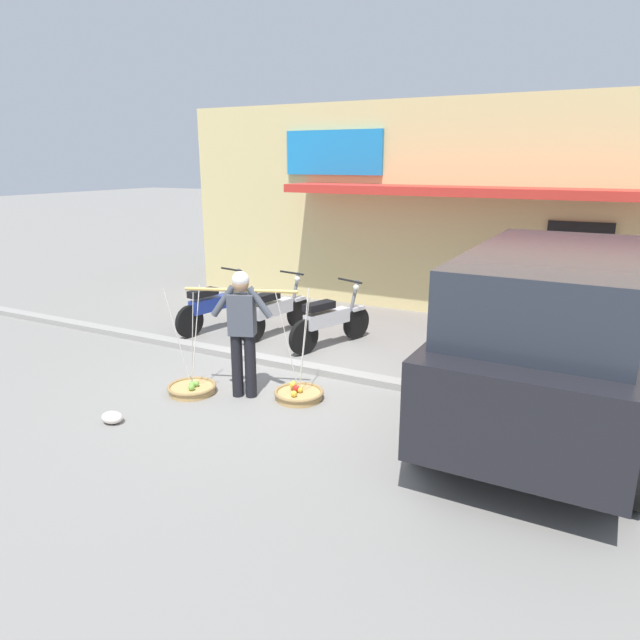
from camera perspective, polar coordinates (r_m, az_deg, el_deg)
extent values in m
plane|color=gray|center=(8.00, -3.59, -6.69)|extent=(90.00, 90.00, 0.00)
cube|color=gray|center=(8.54, -1.17, -4.80)|extent=(20.00, 0.24, 0.10)
cylinder|color=black|center=(7.57, -6.99, -4.60)|extent=(0.15, 0.15, 0.86)
cylinder|color=black|center=(7.62, -8.30, -4.52)|extent=(0.15, 0.15, 0.86)
cube|color=#474C56|center=(7.39, -7.84, 0.55)|extent=(0.39, 0.30, 0.54)
sphere|color=tan|center=(7.29, -7.96, 3.62)|extent=(0.21, 0.21, 0.21)
sphere|color=silver|center=(7.28, -7.97, 4.00)|extent=(0.22, 0.22, 0.22)
cylinder|color=#474C56|center=(7.28, -6.07, 1.77)|extent=(0.35, 0.20, 0.43)
cylinder|color=#474C56|center=(7.41, -9.68, 1.88)|extent=(0.35, 0.20, 0.43)
cylinder|color=tan|center=(7.31, -7.93, 2.97)|extent=(1.40, 0.54, 0.04)
cylinder|color=tan|center=(7.59, -2.12, -7.58)|extent=(0.61, 0.61, 0.09)
torus|color=olive|center=(7.57, -2.12, -7.23)|extent=(0.66, 0.66, 0.05)
sphere|color=yellow|center=(7.66, -2.65, -6.62)|extent=(0.09, 0.09, 0.09)
sphere|color=yellow|center=(7.42, -2.62, -7.40)|extent=(0.08, 0.08, 0.08)
sphere|color=yellow|center=(7.55, -2.01, -7.01)|extent=(0.08, 0.08, 0.08)
sphere|color=yellow|center=(7.58, -2.28, -6.90)|extent=(0.08, 0.08, 0.08)
sphere|color=red|center=(7.57, -2.38, -6.88)|extent=(0.10, 0.10, 0.10)
sphere|color=yellow|center=(7.59, -2.71, -6.42)|extent=(0.09, 0.09, 0.09)
cylinder|color=silver|center=(7.45, -1.64, -2.07)|extent=(0.01, 0.29, 1.36)
cylinder|color=silver|center=(7.33, -3.28, -2.38)|extent=(0.26, 0.15, 1.36)
cylinder|color=silver|center=(7.21, -1.61, -2.66)|extent=(0.26, 0.15, 1.36)
cylinder|color=tan|center=(7.95, -12.70, -6.84)|extent=(0.61, 0.61, 0.09)
torus|color=olive|center=(7.94, -12.72, -6.51)|extent=(0.66, 0.66, 0.05)
sphere|color=#79BB47|center=(7.80, -12.76, -6.60)|extent=(0.09, 0.09, 0.09)
sphere|color=#78B946|center=(7.89, -12.70, -6.34)|extent=(0.08, 0.08, 0.08)
sphere|color=#6EAB41|center=(7.91, -12.30, -6.28)|extent=(0.08, 0.08, 0.08)
cylinder|color=silver|center=(7.81, -12.36, -1.58)|extent=(0.01, 0.29, 1.36)
cylinder|color=silver|center=(7.74, -14.05, -1.86)|extent=(0.26, 0.15, 1.36)
cylinder|color=silver|center=(7.58, -12.66, -2.13)|extent=(0.26, 0.15, 1.36)
cylinder|color=black|center=(11.13, -8.02, 1.22)|extent=(0.18, 0.58, 0.58)
cylinder|color=black|center=(10.33, -12.93, -0.15)|extent=(0.18, 0.58, 0.58)
cube|color=navy|center=(11.06, -8.07, 2.53)|extent=(0.19, 0.30, 0.06)
cube|color=navy|center=(10.60, -10.84, 1.60)|extent=(0.36, 0.92, 0.24)
cube|color=black|center=(10.43, -11.65, 2.68)|extent=(0.32, 0.59, 0.12)
cylinder|color=slate|center=(10.97, -8.47, 3.09)|extent=(0.11, 0.30, 0.76)
cylinder|color=black|center=(10.84, -8.85, 5.03)|extent=(0.54, 0.13, 0.04)
sphere|color=silver|center=(10.97, -8.22, 4.44)|extent=(0.11, 0.11, 0.11)
cylinder|color=black|center=(10.70, -2.18, 0.79)|extent=(0.18, 0.59, 0.58)
cylinder|color=black|center=(9.82, -6.79, -0.70)|extent=(0.18, 0.59, 0.58)
cube|color=silver|center=(10.64, -2.19, 2.15)|extent=(0.19, 0.30, 0.06)
cube|color=silver|center=(10.12, -4.78, 1.16)|extent=(0.35, 0.92, 0.24)
cube|color=black|center=(9.94, -5.51, 2.29)|extent=(0.31, 0.59, 0.12)
cylinder|color=slate|center=(10.53, -2.54, 2.73)|extent=(0.11, 0.30, 0.76)
cylinder|color=black|center=(10.39, -2.85, 4.74)|extent=(0.54, 0.13, 0.04)
sphere|color=silver|center=(10.54, -2.28, 4.13)|extent=(0.11, 0.11, 0.11)
cylinder|color=black|center=(10.02, 3.66, -0.28)|extent=(0.26, 0.57, 0.58)
cylinder|color=black|center=(9.18, -1.63, -1.74)|extent=(0.26, 0.57, 0.58)
cube|color=silver|center=(9.95, 3.68, 1.17)|extent=(0.22, 0.31, 0.06)
cube|color=silver|center=(9.46, 0.70, 0.18)|extent=(0.48, 0.92, 0.24)
cube|color=black|center=(9.28, -0.09, 1.40)|extent=(0.39, 0.60, 0.12)
cylinder|color=slate|center=(9.85, 3.30, 1.79)|extent=(0.15, 0.30, 0.76)
cylinder|color=black|center=(9.70, 3.01, 3.95)|extent=(0.52, 0.21, 0.04)
sphere|color=silver|center=(9.85, 3.64, 3.28)|extent=(0.11, 0.11, 0.11)
cube|color=black|center=(7.19, 21.81, -3.13)|extent=(1.95, 4.72, 0.96)
cube|color=#282D38|center=(6.83, 22.38, 3.35)|extent=(1.75, 3.69, 0.76)
cube|color=black|center=(9.55, 23.49, 0.05)|extent=(1.62, 0.12, 0.44)
cylinder|color=black|center=(8.84, 16.58, -2.50)|extent=(0.27, 0.76, 0.76)
cylinder|color=black|center=(8.70, 28.89, -4.14)|extent=(0.27, 0.76, 0.76)
cylinder|color=black|center=(6.20, 10.78, -10.04)|extent=(0.27, 0.76, 0.76)
cylinder|color=black|center=(6.00, 28.77, -12.74)|extent=(0.27, 0.76, 0.76)
cube|color=silver|center=(9.56, 23.35, -1.04)|extent=(0.44, 0.02, 0.12)
cube|color=#DBC684|center=(13.89, 17.30, 11.12)|extent=(13.00, 5.00, 4.20)
cube|color=red|center=(10.94, 14.44, 12.38)|extent=(7.15, 1.00, 0.16)
cube|color=#1E84D1|center=(12.35, 1.35, 16.43)|extent=(2.20, 0.08, 0.90)
cube|color=black|center=(11.30, 24.15, 3.91)|extent=(1.10, 0.06, 2.00)
ellipsoid|color=silver|center=(7.36, -20.10, -9.14)|extent=(0.28, 0.22, 0.14)
cube|color=olive|center=(9.12, 12.95, -3.14)|extent=(0.44, 0.36, 0.32)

